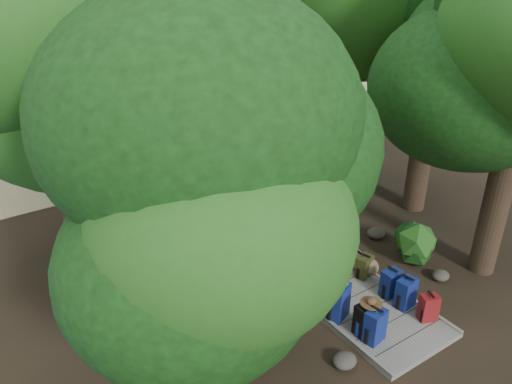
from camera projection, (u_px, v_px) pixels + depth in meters
ground at (272, 239)px, 12.93m from camera, size 120.00×120.00×0.00m
sand_beach at (86, 97)px, 24.83m from camera, size 40.00×22.00×0.02m
boardwalk at (251, 221)px, 13.65m from camera, size 2.00×12.00×0.12m
backpack_left_a at (375, 324)px, 9.31m from camera, size 0.45×0.35×0.76m
backpack_left_b at (365, 318)px, 9.50m from camera, size 0.41×0.31×0.72m
backpack_left_c at (338, 299)px, 9.89m from camera, size 0.54×0.47×0.85m
backpack_left_d at (298, 276)px, 10.83m from camera, size 0.40×0.31×0.56m
backpack_right_a at (429, 306)px, 9.88m from camera, size 0.41×0.36×0.62m
backpack_right_b at (406, 292)px, 10.21m from camera, size 0.44×0.33×0.73m
backpack_right_c at (391, 282)px, 10.54m from camera, size 0.40×0.29×0.68m
backpack_right_d at (364, 265)px, 11.19m from camera, size 0.43×0.36×0.57m
duffel_right_khaki at (359, 261)px, 11.47m from camera, size 0.50×0.68×0.42m
duffel_right_black at (328, 247)px, 12.00m from camera, size 0.51×0.70×0.40m
suitcase_on_boardwalk at (326, 284)px, 10.51m from camera, size 0.46×0.32×0.64m
lone_suitcase_on_sand at (160, 138)px, 18.73m from camera, size 0.43×0.31×0.61m
hat_brown at (372, 301)px, 9.30m from camera, size 0.42×0.42×0.13m
hat_white at (340, 280)px, 9.68m from camera, size 0.33×0.33×0.11m
kayak at (61, 140)px, 18.98m from camera, size 1.39×3.37×0.33m
sun_lounger at (212, 115)px, 21.25m from camera, size 1.04×1.96×0.60m
tree_right_b at (437, 55)px, 12.56m from camera, size 4.88×4.88×8.72m
tree_right_c at (345, 18)px, 13.59m from camera, size 5.84×5.84×10.12m
tree_right_d at (341, 7)px, 16.56m from camera, size 5.43×5.43×9.96m
tree_right_e at (239, 11)px, 18.50m from camera, size 5.15×5.15×9.26m
tree_right_f at (260, 8)px, 21.07m from camera, size 4.95×4.95×8.84m
tree_left_a at (216, 244)px, 6.52m from camera, size 4.02×4.02×6.71m
tree_left_b at (58, 71)px, 8.12m from camera, size 5.56×5.56×10.02m
tree_left_c at (46, 57)px, 11.66m from camera, size 5.16×5.16×8.98m
tree_back_a at (40, 7)px, 21.52m from camera, size 5.09×5.09×8.81m
tree_back_b at (116, 1)px, 23.60m from camera, size 4.95×4.95×8.84m
palm_right_a at (250, 29)px, 17.21m from camera, size 4.97×4.97×8.47m
palm_right_b at (222, 3)px, 21.40m from camera, size 4.74×4.74×9.15m
palm_right_c at (152, 19)px, 21.87m from camera, size 4.93×4.93×7.84m
palm_left_a at (5, 71)px, 13.95m from camera, size 4.61×4.61×7.34m
rock_left_a at (345, 360)px, 9.00m from camera, size 0.45×0.41×0.25m
rock_left_b at (216, 320)px, 10.02m from camera, size 0.31×0.28×0.17m
rock_left_c at (205, 243)px, 12.51m from camera, size 0.49×0.44×0.27m
rock_left_d at (155, 204)px, 14.51m from camera, size 0.33×0.30×0.18m
rock_right_a at (441, 275)px, 11.33m from camera, size 0.41×0.37×0.23m
rock_right_b at (376, 233)px, 12.96m from camera, size 0.50×0.45×0.28m
rock_right_c at (283, 195)px, 15.04m from camera, size 0.30×0.27×0.16m
rock_right_d at (280, 164)px, 16.94m from camera, size 0.56×0.50×0.31m
shrub_left_a at (246, 334)px, 9.03m from camera, size 1.20×1.20×1.08m
shrub_left_b at (171, 233)px, 12.50m from camera, size 0.82×0.82×0.74m
shrub_left_c at (108, 181)px, 14.67m from camera, size 1.36×1.36×1.23m
shrub_right_a at (412, 244)px, 11.84m from camera, size 1.04×1.04×0.94m
shrub_right_b at (296, 165)px, 15.64m from camera, size 1.45×1.45×1.30m
shrub_right_c at (230, 146)px, 17.86m from camera, size 0.84×0.84×0.76m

